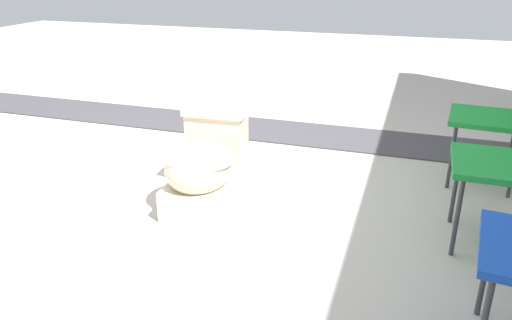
# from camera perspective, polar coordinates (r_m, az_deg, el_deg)

# --- Properties ---
(ground_plane) EXTENTS (14.00, 14.00, 0.00)m
(ground_plane) POSITION_cam_1_polar(r_m,az_deg,el_deg) (3.14, -7.31, -2.85)
(ground_plane) COLOR #B7B2A8
(gravel_strip) EXTENTS (0.56, 8.00, 0.01)m
(gravel_strip) POSITION_cam_1_polar(r_m,az_deg,el_deg) (4.01, 6.28, 2.92)
(gravel_strip) COLOR #423F44
(gravel_strip) RESTS_ON ground
(toilet) EXTENTS (0.65, 0.42, 0.52)m
(toilet) POSITION_cam_1_polar(r_m,az_deg,el_deg) (2.83, -5.80, -0.80)
(toilet) COLOR beige
(toilet) RESTS_ON ground
(folding_chair_left) EXTENTS (0.47, 0.47, 0.83)m
(folding_chair_left) POSITION_cam_1_polar(r_m,az_deg,el_deg) (3.31, 26.98, 5.61)
(folding_chair_left) COLOR #1E8C38
(folding_chair_left) RESTS_ON ground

